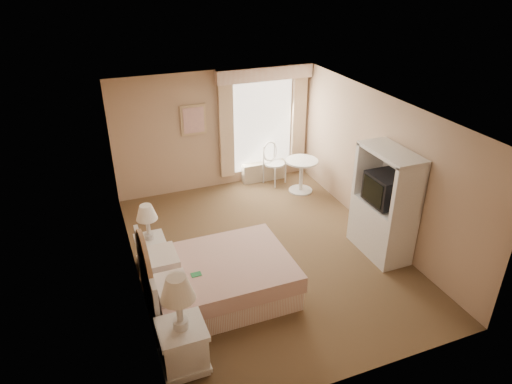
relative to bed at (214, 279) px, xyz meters
name	(u,v)px	position (x,y,z in m)	size (l,w,h in m)	color
room	(266,187)	(1.13, 0.77, 0.92)	(4.21, 5.51, 2.51)	brown
window	(264,122)	(2.18, 3.43, 1.01)	(2.05, 0.22, 2.51)	white
framed_art	(193,120)	(0.68, 3.49, 1.22)	(0.52, 0.04, 0.62)	tan
bed	(214,279)	(0.00, 0.00, 0.00)	(2.07, 1.56, 1.38)	tan
nightstand_near	(182,336)	(-0.71, -1.10, 0.18)	(0.56, 0.56, 1.35)	white
nightstand_far	(150,244)	(-0.71, 1.09, 0.08)	(0.46, 0.46, 1.10)	white
round_table	(301,171)	(2.70, 2.61, 0.14)	(0.68, 0.68, 0.71)	silver
cafe_chair	(273,160)	(2.30, 3.22, 0.20)	(0.59, 0.59, 0.92)	silver
armoire	(384,212)	(2.94, 0.13, 0.43)	(0.55, 1.10, 1.84)	white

